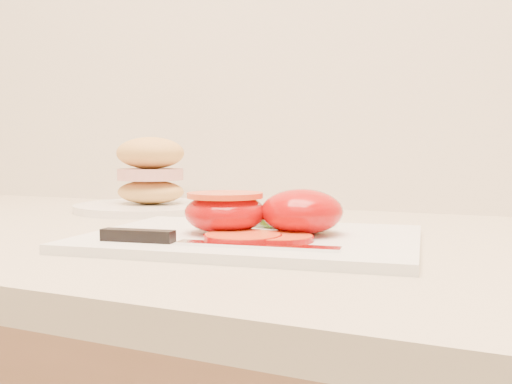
% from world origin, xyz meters
% --- Properties ---
extents(cutting_board, '(0.38, 0.30, 0.01)m').
position_xyz_m(cutting_board, '(-0.49, 1.61, 0.94)').
color(cutting_board, silver).
rests_on(cutting_board, counter).
extents(tomato_half_dome, '(0.09, 0.09, 0.05)m').
position_xyz_m(tomato_half_dome, '(-0.44, 1.63, 0.96)').
color(tomato_half_dome, '#B00D0F').
rests_on(tomato_half_dome, cutting_board).
extents(tomato_half_cut, '(0.09, 0.09, 0.04)m').
position_xyz_m(tomato_half_cut, '(-0.52, 1.60, 0.96)').
color(tomato_half_cut, '#B00D0F').
rests_on(tomato_half_cut, cutting_board).
extents(tomato_slice_0, '(0.08, 0.08, 0.01)m').
position_xyz_m(tomato_slice_0, '(-0.47, 1.56, 0.94)').
color(tomato_slice_0, orange).
rests_on(tomato_slice_0, cutting_board).
extents(tomato_slice_1, '(0.07, 0.07, 0.01)m').
position_xyz_m(tomato_slice_1, '(-0.44, 1.57, 0.94)').
color(tomato_slice_1, orange).
rests_on(tomato_slice_1, cutting_board).
extents(lettuce_leaf_0, '(0.13, 0.12, 0.02)m').
position_xyz_m(lettuce_leaf_0, '(-0.47, 1.69, 0.95)').
color(lettuce_leaf_0, '#60A02A').
rests_on(lettuce_leaf_0, cutting_board).
extents(knife, '(0.24, 0.05, 0.01)m').
position_xyz_m(knife, '(-0.52, 1.52, 0.94)').
color(knife, silver).
rests_on(knife, cutting_board).
extents(sandwich_plate, '(0.25, 0.25, 0.12)m').
position_xyz_m(sandwich_plate, '(-0.79, 1.85, 0.97)').
color(sandwich_plate, white).
rests_on(sandwich_plate, counter).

